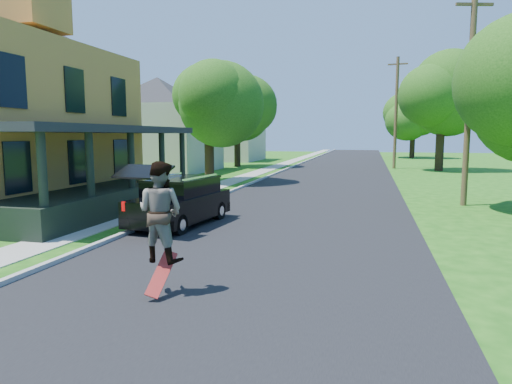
# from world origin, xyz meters

# --- Properties ---
(ground) EXTENTS (140.00, 140.00, 0.00)m
(ground) POSITION_xyz_m (0.00, 0.00, 0.00)
(ground) COLOR #185410
(ground) RESTS_ON ground
(street) EXTENTS (8.00, 120.00, 0.02)m
(street) POSITION_xyz_m (0.00, 20.00, 0.00)
(street) COLOR black
(street) RESTS_ON ground
(curb) EXTENTS (0.15, 120.00, 0.12)m
(curb) POSITION_xyz_m (-4.05, 20.00, 0.00)
(curb) COLOR #A0A09B
(curb) RESTS_ON ground
(sidewalk) EXTENTS (1.30, 120.00, 0.03)m
(sidewalk) POSITION_xyz_m (-5.60, 20.00, 0.00)
(sidewalk) COLOR #999A91
(sidewalk) RESTS_ON ground
(front_walk) EXTENTS (6.50, 1.20, 0.03)m
(front_walk) POSITION_xyz_m (-9.50, 6.00, 0.00)
(front_walk) COLOR #999A91
(front_walk) RESTS_ON ground
(neighbor_house_mid) EXTENTS (12.78, 12.78, 8.30)m
(neighbor_house_mid) POSITION_xyz_m (-13.50, 24.00, 4.19)
(neighbor_house_mid) COLOR #A6A393
(neighbor_house_mid) RESTS_ON ground
(neighbor_house_far) EXTENTS (12.78, 12.78, 8.30)m
(neighbor_house_far) POSITION_xyz_m (-13.50, 40.00, 4.19)
(neighbor_house_far) COLOR #A6A393
(neighbor_house_far) RESTS_ON ground
(black_suv) EXTENTS (2.07, 4.40, 1.98)m
(black_suv) POSITION_xyz_m (-3.14, 4.18, 0.76)
(black_suv) COLOR black
(black_suv) RESTS_ON ground
(skateboarder) EXTENTS (0.94, 0.79, 1.76)m
(skateboarder) POSITION_xyz_m (-1.00, -1.59, 1.46)
(skateboarder) COLOR black
(skateboarder) RESTS_ON ground
(skateboard) EXTENTS (0.31, 0.73, 0.71)m
(skateboard) POSITION_xyz_m (-0.90, -1.80, 0.39)
(skateboard) COLOR #9B120D
(skateboard) RESTS_ON ground
(tree_left_mid) EXTENTS (5.10, 5.02, 7.54)m
(tree_left_mid) POSITION_xyz_m (-6.69, 16.61, 4.99)
(tree_left_mid) COLOR black
(tree_left_mid) RESTS_ON ground
(tree_left_far) EXTENTS (7.23, 7.00, 8.35)m
(tree_left_far) POSITION_xyz_m (-9.05, 30.41, 5.32)
(tree_left_far) COLOR black
(tree_left_far) RESTS_ON ground
(tree_right_mid) EXTENTS (7.42, 7.05, 9.48)m
(tree_right_mid) POSITION_xyz_m (7.74, 29.56, 6.38)
(tree_right_mid) COLOR black
(tree_right_mid) RESTS_ON ground
(tree_right_far) EXTENTS (6.57, 6.69, 8.48)m
(tree_right_far) POSITION_xyz_m (7.46, 50.49, 5.44)
(tree_right_far) COLOR black
(tree_right_far) RESTS_ON ground
(utility_pole_near) EXTENTS (1.41, 0.49, 8.25)m
(utility_pole_near) POSITION_xyz_m (6.19, 10.69, 4.25)
(utility_pole_near) COLOR #4F3824
(utility_pole_near) RESTS_ON ground
(utility_pole_far) EXTENTS (1.60, 0.34, 9.18)m
(utility_pole_far) POSITION_xyz_m (4.50, 31.31, 4.73)
(utility_pole_far) COLOR #4F3824
(utility_pole_far) RESTS_ON ground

